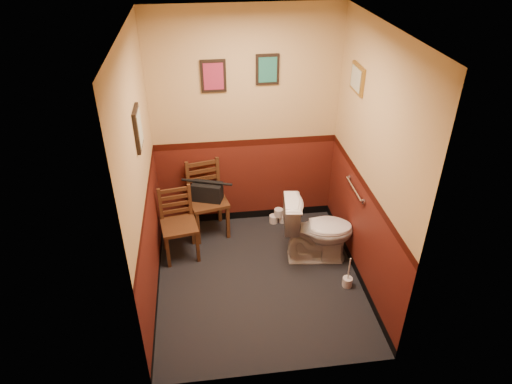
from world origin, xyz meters
The scene contains 17 objects.
floor centered at (0.00, 0.00, 0.00)m, with size 2.20×2.40×0.00m, color black.
ceiling centered at (0.00, 0.00, 2.70)m, with size 2.20×2.40×0.00m, color silver.
wall_back centered at (0.00, 1.20, 1.35)m, with size 2.20×2.70×0.00m, color #521910.
wall_front centered at (0.00, -1.20, 1.35)m, with size 2.20×2.70×0.00m, color #521910.
wall_left centered at (-1.10, 0.00, 1.35)m, with size 2.40×2.70×0.00m, color #521910.
wall_right centered at (1.10, 0.00, 1.35)m, with size 2.40×2.70×0.00m, color #521910.
grab_bar centered at (1.07, 0.25, 0.95)m, with size 0.05×0.56×0.06m.
framed_print_back_a centered at (-0.35, 1.18, 1.95)m, with size 0.28×0.04×0.36m.
framed_print_back_b centered at (0.25, 1.18, 2.00)m, with size 0.26×0.04×0.34m.
framed_print_left centered at (-1.08, 0.10, 1.85)m, with size 0.04×0.30×0.38m.
framed_print_right centered at (1.08, 0.60, 2.05)m, with size 0.04×0.34×0.28m.
toilet centered at (0.72, 0.31, 0.40)m, with size 0.45×0.81×0.79m, color white.
toilet_brush centered at (0.94, -0.21, 0.06)m, with size 0.11×0.11×0.39m.
chair_left centered at (-0.86, 0.59, 0.43)m, with size 0.45×0.45×0.85m.
chair_right centered at (-0.51, 1.00, 0.47)m, with size 0.52×0.52×0.94m.
handbag centered at (-0.50, 0.96, 0.61)m, with size 0.39×0.28×0.26m.
tp_stack centered at (0.40, 1.06, 0.09)m, with size 0.23×0.12×0.20m.
Camera 1 is at (-0.52, -3.74, 3.53)m, focal length 32.00 mm.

